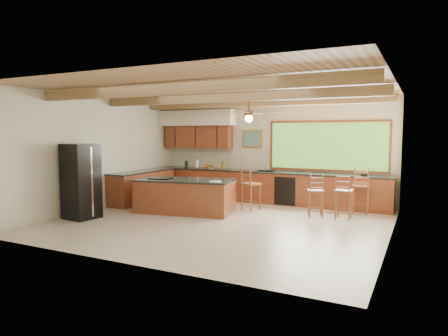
% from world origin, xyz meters
% --- Properties ---
extents(ground, '(7.20, 7.20, 0.00)m').
position_xyz_m(ground, '(0.00, 0.00, 0.00)').
color(ground, beige).
rests_on(ground, ground).
extents(room_shell, '(7.27, 6.54, 3.02)m').
position_xyz_m(room_shell, '(-0.17, 0.65, 2.21)').
color(room_shell, beige).
rests_on(room_shell, ground).
extents(counter_run, '(7.12, 3.10, 1.22)m').
position_xyz_m(counter_run, '(-0.82, 2.52, 0.46)').
color(counter_run, brown).
rests_on(counter_run, ground).
extents(island, '(2.61, 1.55, 0.87)m').
position_xyz_m(island, '(-1.30, 0.60, 0.43)').
color(island, brown).
rests_on(island, ground).
extents(refrigerator, '(0.76, 0.74, 1.78)m').
position_xyz_m(refrigerator, '(-3.12, -1.12, 0.89)').
color(refrigerator, black).
rests_on(refrigerator, ground).
extents(bar_stool_a, '(0.55, 0.55, 1.16)m').
position_xyz_m(bar_stool_a, '(0.10, 1.54, 0.69)').
color(bar_stool_a, brown).
rests_on(bar_stool_a, ground).
extents(bar_stool_b, '(0.48, 0.48, 1.05)m').
position_xyz_m(bar_stool_b, '(1.80, 1.54, 0.62)').
color(bar_stool_b, brown).
rests_on(bar_stool_b, ground).
extents(bar_stool_c, '(0.47, 0.47, 1.16)m').
position_xyz_m(bar_stool_c, '(2.73, 2.39, 0.69)').
color(bar_stool_c, brown).
rests_on(bar_stool_c, ground).
extents(bar_stool_d, '(0.40, 0.40, 1.12)m').
position_xyz_m(bar_stool_d, '(2.47, 1.54, 0.66)').
color(bar_stool_d, brown).
rests_on(bar_stool_d, ground).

